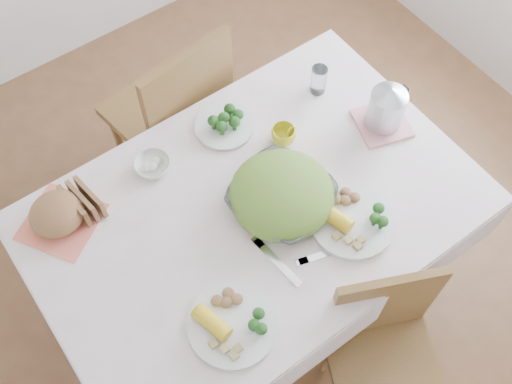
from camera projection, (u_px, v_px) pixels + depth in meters
floor at (255, 289)px, 2.70m from camera, size 3.60×3.60×0.00m
dining_table at (255, 255)px, 2.38m from camera, size 1.40×0.90×0.75m
tablecloth at (255, 208)px, 2.05m from camera, size 1.50×1.00×0.01m
chair_near at (389, 369)px, 2.06m from camera, size 0.51×0.51×0.85m
chair_far at (167, 113)px, 2.63m from camera, size 0.50×0.50×0.98m
salad_bowl at (281, 198)px, 2.02m from camera, size 0.42×0.42×0.08m
dinner_plate_left at (233, 325)px, 1.82m from camera, size 0.31×0.31×0.02m
dinner_plate_right at (352, 221)px, 2.01m from camera, size 0.31×0.31×0.02m
broccoli_plate at (224, 126)px, 2.21m from camera, size 0.26×0.26×0.02m
napkin at (62, 222)px, 2.01m from camera, size 0.33×0.33×0.00m
bread_loaf at (57, 214)px, 1.97m from camera, size 0.20×0.19×0.11m
fruit_bowl at (152, 166)px, 2.11m from camera, size 0.13×0.13×0.04m
yellow_mug at (283, 135)px, 2.16m from camera, size 0.11×0.11×0.07m
glass_tumbler at (319, 79)px, 2.25m from camera, size 0.07×0.07×0.12m
pink_tray at (382, 123)px, 2.22m from camera, size 0.23×0.23×0.01m
electric_kettle at (388, 104)px, 2.12m from camera, size 0.17×0.17×0.19m
fork_left at (277, 262)px, 1.94m from camera, size 0.04×0.22×0.00m
knife at (327, 253)px, 1.96m from camera, size 0.20×0.08×0.00m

